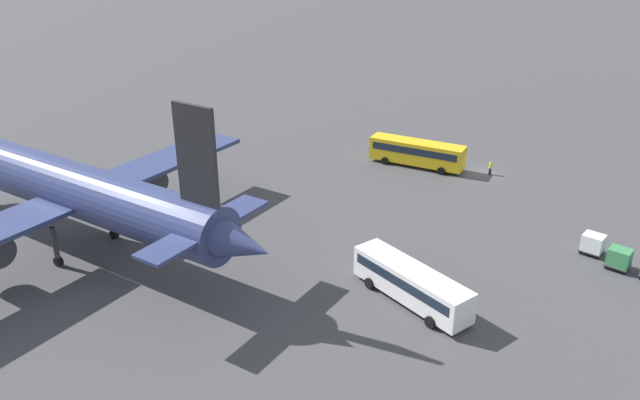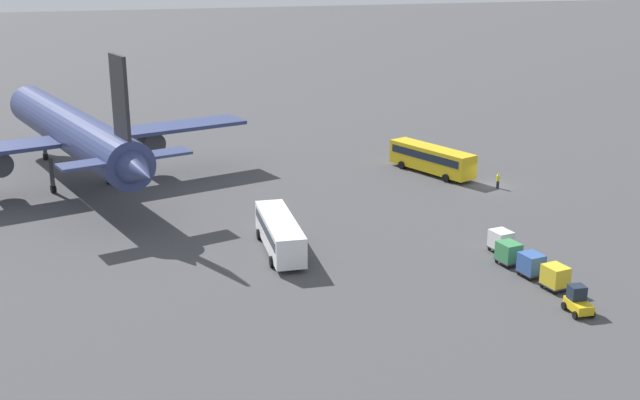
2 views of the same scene
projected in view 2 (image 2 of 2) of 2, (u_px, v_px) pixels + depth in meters
The scene contains 10 objects.
ground_plane at pixel (491, 186), 93.38m from camera, with size 600.00×600.00×0.00m, color #424244.
airplane at pixel (73, 132), 91.66m from camera, with size 46.96×40.50×16.95m.
shuttle_bus_near at pixel (432, 158), 97.96m from camera, with size 12.40×6.86×3.32m.
shuttle_bus_far at pixel (280, 232), 72.66m from camera, with size 11.72×3.62×3.15m.
baggage_tug at pixel (578, 301), 60.63m from camera, with size 2.50×1.81×2.10m.
worker_person at pixel (498, 181), 92.27m from camera, with size 0.38×0.38×1.74m.
cargo_cart_yellow at pixel (555, 276), 64.61m from camera, with size 2.22×1.96×2.06m.
cargo_cart_blue at pixel (531, 264), 67.18m from camera, with size 2.22×1.96×2.06m.
cargo_cart_green at pixel (509, 252), 69.73m from camera, with size 2.22×1.96×2.06m.
cargo_cart_white at pixel (501, 240), 72.65m from camera, with size 2.22×1.96×2.06m.
Camera 2 is at (-79.88, 45.17, 26.43)m, focal length 45.00 mm.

